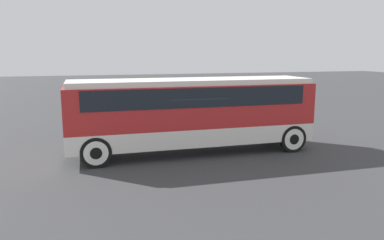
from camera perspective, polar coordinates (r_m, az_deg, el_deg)
ground_plane at (r=16.43m, az=0.00°, el=-4.96°), size 120.00×120.00×0.00m
tour_bus at (r=16.06m, az=0.33°, el=1.77°), size 10.46×2.53×3.21m
parked_car_near at (r=21.21m, az=-1.17°, el=0.48°), size 4.73×1.94×1.43m
parked_car_mid at (r=25.11m, az=3.60°, el=1.88°), size 4.56×1.92×1.30m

